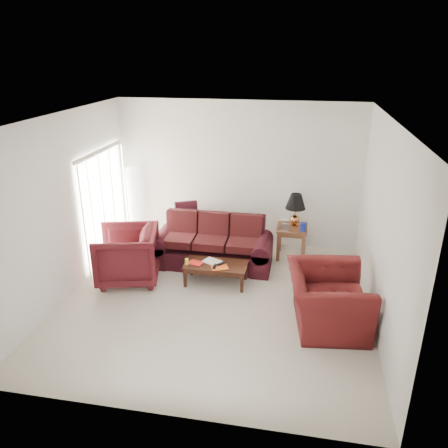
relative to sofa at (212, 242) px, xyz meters
name	(u,v)px	position (x,y,z in m)	size (l,w,h in m)	color
floor	(215,301)	(0.32, -1.31, -0.47)	(5.00, 5.00, 0.00)	silver
blinds	(106,206)	(-2.10, -0.01, 0.61)	(0.10, 2.00, 2.16)	silver
sofa	(212,242)	(0.00, 0.00, 0.00)	(2.28, 0.99, 0.93)	black
throw_pillow	(186,212)	(-0.71, 0.79, 0.28)	(0.46, 0.13, 0.46)	black
end_table	(291,242)	(1.49, 0.64, -0.14)	(0.59, 0.59, 0.65)	#58301E
table_lamp	(295,210)	(1.53, 0.70, 0.51)	(0.40, 0.40, 0.66)	#B87139
clock	(286,227)	(1.37, 0.45, 0.25)	(0.13, 0.05, 0.13)	silver
blue_canister	(303,227)	(1.70, 0.46, 0.26)	(0.10, 0.10, 0.16)	#1A2AAC
picture_frame	(284,219)	(1.31, 0.84, 0.25)	(0.12, 0.02, 0.15)	silver
floor_lamp	(133,204)	(-1.91, 0.89, 0.35)	(0.27, 0.27, 1.64)	white
armchair_left	(127,255)	(-1.36, -0.87, 0.02)	(1.05, 1.08, 0.98)	#3F0E13
armchair_right	(327,299)	(2.11, -1.63, -0.04)	(1.32, 1.15, 0.86)	#481011
coffee_table	(216,273)	(0.22, -0.71, -0.27)	(1.10, 0.55, 0.38)	black
magazine_red	(196,263)	(-0.13, -0.75, -0.08)	(0.25, 0.19, 0.01)	red
magazine_white	(212,261)	(0.14, -0.65, -0.07)	(0.30, 0.23, 0.02)	white
magazine_orange	(220,267)	(0.31, -0.84, -0.07)	(0.29, 0.21, 0.02)	#F15C1C
remote_a	(215,266)	(0.23, -0.86, -0.05)	(0.05, 0.17, 0.02)	black
remote_b	(222,263)	(0.33, -0.73, -0.05)	(0.05, 0.19, 0.02)	black
yellow_glass	(187,262)	(-0.28, -0.82, -0.03)	(0.06, 0.06, 0.11)	#E9F436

